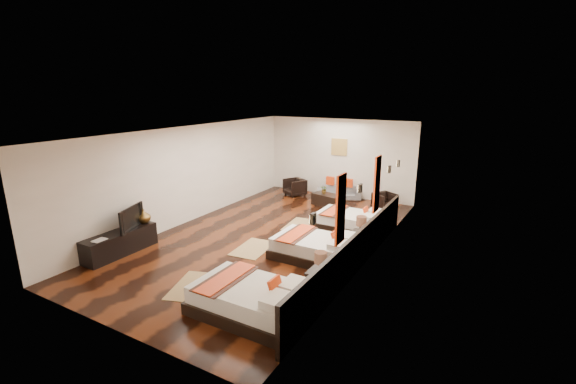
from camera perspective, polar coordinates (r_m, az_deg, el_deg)
The scene contains 30 objects.
floor at distance 10.37m, azimuth -2.73°, elevation -6.57°, with size 5.50×9.50×0.01m, color black.
ceiling at distance 9.70m, azimuth -2.94°, elevation 9.01°, with size 5.50×9.50×0.01m, color white.
back_wall at distance 14.10m, azimuth 7.55°, elevation 5.01°, with size 5.50×0.01×2.80m, color silver.
left_wall at distance 11.61m, azimuth -14.40°, elevation 2.54°, with size 0.01×9.50×2.80m, color silver.
right_wall at distance 8.83m, azimuth 12.45°, elevation -1.18°, with size 0.01×9.50×2.80m, color silver.
headboard_panel at distance 8.44m, azimuth 10.18°, elevation -8.69°, with size 0.08×6.60×0.90m, color black.
bed_near at distance 6.97m, azimuth -5.22°, elevation -15.53°, with size 2.09×1.31×0.80m.
bed_mid at distance 9.01m, azimuth 4.35°, elevation -8.23°, with size 1.99×1.25×0.76m.
bed_far at distance 10.94m, azimuth 9.33°, elevation -4.23°, with size 1.86×1.17×0.71m.
nightstand_a at distance 7.50m, azimuth 4.76°, elevation -12.85°, with size 0.45×0.45×0.88m.
nightstand_b at distance 9.43m, azimuth 10.65°, elevation -6.97°, with size 0.46×0.46×0.91m.
jute_mat_near at distance 8.12m, azimuth -13.77°, elevation -13.37°, with size 0.75×1.20×0.01m, color #9B7D4F.
jute_mat_mid at distance 9.64m, azimuth -5.16°, elevation -8.29°, with size 0.75×1.20×0.01m, color #9B7D4F.
jute_mat_far at distance 11.18m, azimuth 1.87°, elevation -4.90°, with size 0.75×1.20×0.01m, color #9B7D4F.
tv_console at distance 10.05m, azimuth -23.54°, elevation -6.88°, with size 0.50×1.80×0.55m, color black.
tv at distance 9.97m, azimuth -22.58°, elevation -3.55°, with size 0.98×0.13×0.57m, color black.
book at distance 9.64m, azimuth -26.51°, elevation -6.30°, with size 0.22×0.29×0.03m, color black.
figurine at distance 10.33m, azimuth -20.57°, elevation -3.33°, with size 0.34×0.34×0.36m, color brown.
sofa at distance 13.96m, azimuth 7.54°, elevation -0.01°, with size 1.57×0.61×0.46m, color slate.
armchair_left at distance 14.19m, azimuth 1.01°, elevation 0.72°, with size 0.67×0.69×0.63m, color black.
armchair_right at distance 12.86m, azimuth 14.08°, elevation -1.36°, with size 0.61×0.63×0.57m, color black.
coffee_table at distance 13.03m, azimuth 5.79°, elevation -1.17°, with size 1.00×0.50×0.40m, color black.
table_plant at distance 13.05m, azimuth 5.38°, elevation 0.40°, with size 0.25×0.22×0.28m, color #25531B.
orange_panel_a at distance 7.03m, azimuth 7.78°, elevation -2.58°, with size 0.04×0.40×1.30m, color #D86014.
orange_panel_b at distance 9.04m, azimuth 13.00°, elevation 1.13°, with size 0.04×0.40×1.30m, color #D86014.
sconce_near at distance 6.03m, azimuth 3.69°, elevation -3.94°, with size 0.07×0.12×0.18m.
sconce_mid at distance 7.99m, azimuth 10.60°, elevation 0.57°, with size 0.07×0.12×0.18m.
sconce_far at distance 10.05m, azimuth 14.74°, elevation 3.27°, with size 0.07×0.12×0.18m.
sconce_lounge at distance 10.91m, azimuth 15.98°, elevation 4.07°, with size 0.07×0.12×0.18m.
gold_artwork at distance 14.02m, azimuth 7.58°, elevation 6.61°, with size 0.60×0.04×0.60m, color #AD873F.
Camera 1 is at (5.17, -8.15, 3.80)m, focal length 24.05 mm.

